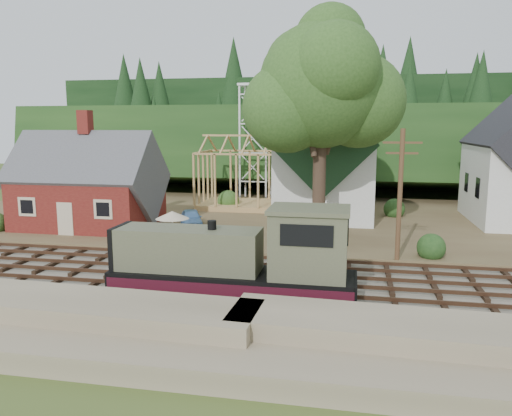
# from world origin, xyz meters

# --- Properties ---
(ground) EXTENTS (140.00, 140.00, 0.00)m
(ground) POSITION_xyz_m (0.00, 0.00, 0.00)
(ground) COLOR #384C1E
(ground) RESTS_ON ground
(embankment) EXTENTS (64.00, 5.00, 1.60)m
(embankment) POSITION_xyz_m (0.00, -8.50, 0.00)
(embankment) COLOR #7F7259
(embankment) RESTS_ON ground
(railroad_bed) EXTENTS (64.00, 11.00, 0.16)m
(railroad_bed) POSITION_xyz_m (0.00, 0.00, 0.08)
(railroad_bed) COLOR #726B5B
(railroad_bed) RESTS_ON ground
(village_flat) EXTENTS (64.00, 26.00, 0.30)m
(village_flat) POSITION_xyz_m (0.00, 18.00, 0.15)
(village_flat) COLOR brown
(village_flat) RESTS_ON ground
(hillside) EXTENTS (70.00, 28.96, 12.74)m
(hillside) POSITION_xyz_m (0.00, 42.00, 0.00)
(hillside) COLOR #1E3F19
(hillside) RESTS_ON ground
(ridge) EXTENTS (80.00, 20.00, 12.00)m
(ridge) POSITION_xyz_m (0.00, 58.00, 0.00)
(ridge) COLOR black
(ridge) RESTS_ON ground
(depot) EXTENTS (10.80, 7.41, 9.00)m
(depot) POSITION_xyz_m (-16.00, 11.00, 3.21)
(depot) COLOR #5D1615
(depot) RESTS_ON village_flat
(church) EXTENTS (8.40, 15.17, 13.00)m
(church) POSITION_xyz_m (2.00, 19.68, 5.18)
(church) COLOR silver
(church) RESTS_ON village_flat
(timber_frame) EXTENTS (8.20, 6.20, 6.99)m
(timber_frame) POSITION_xyz_m (-6.00, 22.00, 3.27)
(timber_frame) COLOR tan
(timber_frame) RESTS_ON village_flat
(lattice_tower) EXTENTS (3.20, 3.20, 12.12)m
(lattice_tower) POSITION_xyz_m (-6.00, 28.00, 10.03)
(lattice_tower) COLOR silver
(lattice_tower) RESTS_ON village_flat
(big_tree) EXTENTS (10.90, 8.40, 14.70)m
(big_tree) POSITION_xyz_m (2.17, 10.08, 10.22)
(big_tree) COLOR #38281E
(big_tree) RESTS_ON village_flat
(telegraph_pole_near) EXTENTS (2.20, 0.28, 8.00)m
(telegraph_pole_near) POSITION_xyz_m (7.00, 5.20, 4.25)
(telegraph_pole_near) COLOR #4C331E
(telegraph_pole_near) RESTS_ON ground
(locomotive) EXTENTS (11.12, 2.78, 4.47)m
(locomotive) POSITION_xyz_m (-0.65, -3.00, 2.00)
(locomotive) COLOR black
(locomotive) RESTS_ON railroad_bed
(car_blue) EXTENTS (2.95, 4.25, 1.34)m
(car_blue) POSITION_xyz_m (-8.06, 12.17, 0.97)
(car_blue) COLOR #5584B6
(car_blue) RESTS_ON village_flat
(patio_set) EXTENTS (2.16, 2.16, 2.40)m
(patio_set) POSITION_xyz_m (-7.10, 5.50, 2.34)
(patio_set) COLOR silver
(patio_set) RESTS_ON village_flat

